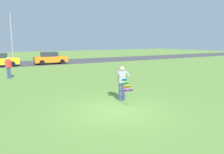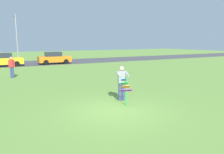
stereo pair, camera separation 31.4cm
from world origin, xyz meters
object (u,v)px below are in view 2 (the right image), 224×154
at_px(kite_held, 126,88).
at_px(person_walker_near, 12,67).
at_px(parked_car_yellow, 4,60).
at_px(streetlight_pole, 16,35).
at_px(parked_car_orange, 54,58).
at_px(person_kite_flyer, 122,82).

bearing_deg(kite_held, person_walker_near, 110.83).
distance_m(parked_car_yellow, streetlight_pole, 8.62).
bearing_deg(person_walker_near, parked_car_yellow, 91.39).
distance_m(kite_held, streetlight_pole, 28.23).
relative_size(kite_held, person_walker_near, 0.69).
xyz_separation_m(parked_car_orange, person_walker_near, (-5.78, -9.53, 0.16)).
bearing_deg(parked_car_orange, kite_held, -94.74).
xyz_separation_m(person_kite_flyer, person_walker_near, (-4.33, 10.04, -0.02)).
height_order(parked_car_orange, person_walker_near, person_walker_near).
relative_size(person_kite_flyer, streetlight_pole, 0.25).
distance_m(person_kite_flyer, person_walker_near, 10.94).
xyz_separation_m(streetlight_pole, person_walker_near, (-2.03, -17.20, -3.06)).
height_order(parked_car_orange, streetlight_pole, streetlight_pole).
xyz_separation_m(person_kite_flyer, streetlight_pole, (-2.31, 27.24, 3.05)).
bearing_deg(parked_car_orange, person_walker_near, -121.23).
distance_m(kite_held, person_walker_near, 11.52).
relative_size(person_kite_flyer, person_walker_near, 1.00).
distance_m(kite_held, parked_car_orange, 20.37).
xyz_separation_m(kite_held, parked_car_orange, (1.68, 20.30, -0.04)).
distance_m(parked_car_orange, streetlight_pole, 9.13).
bearing_deg(person_walker_near, streetlight_pole, 83.28).
distance_m(person_kite_flyer, kite_held, 0.77).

